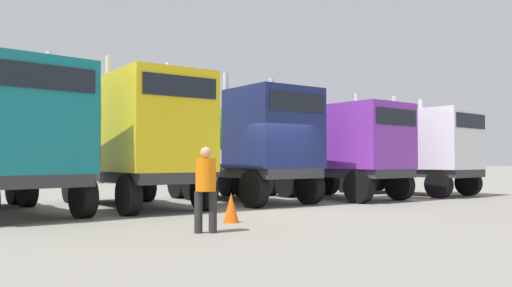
{
  "coord_description": "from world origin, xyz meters",
  "views": [
    {
      "loc": [
        -7.73,
        -12.53,
        1.43
      ],
      "look_at": [
        0.64,
        3.29,
        1.99
      ],
      "focal_mm": 36.35,
      "sensor_mm": 36.0,
      "label": 1
    }
  ],
  "objects_px": {
    "semi_truck_navy": "(261,145)",
    "visitor_in_hivis": "(206,183)",
    "semi_truck_yellow": "(150,139)",
    "semi_truck_teal": "(21,138)",
    "semi_truck_purple": "(354,150)",
    "traffic_cone_mid": "(231,208)",
    "semi_truck_white": "(428,150)"
  },
  "relations": [
    {
      "from": "semi_truck_teal",
      "to": "semi_truck_purple",
      "type": "bearing_deg",
      "value": 79.39
    },
    {
      "from": "semi_truck_yellow",
      "to": "traffic_cone_mid",
      "type": "xyz_separation_m",
      "value": [
        0.76,
        -3.84,
        -1.68
      ]
    },
    {
      "from": "semi_truck_yellow",
      "to": "semi_truck_navy",
      "type": "xyz_separation_m",
      "value": [
        3.82,
        0.38,
        -0.09
      ]
    },
    {
      "from": "semi_truck_teal",
      "to": "semi_truck_yellow",
      "type": "relative_size",
      "value": 1.03
    },
    {
      "from": "semi_truck_yellow",
      "to": "visitor_in_hivis",
      "type": "distance_m",
      "value": 5.24
    },
    {
      "from": "semi_truck_navy",
      "to": "semi_truck_purple",
      "type": "relative_size",
      "value": 1.03
    },
    {
      "from": "semi_truck_navy",
      "to": "semi_truck_purple",
      "type": "bearing_deg",
      "value": 79.41
    },
    {
      "from": "semi_truck_navy",
      "to": "semi_truck_purple",
      "type": "height_order",
      "value": "semi_truck_navy"
    },
    {
      "from": "semi_truck_teal",
      "to": "visitor_in_hivis",
      "type": "height_order",
      "value": "semi_truck_teal"
    },
    {
      "from": "semi_truck_teal",
      "to": "traffic_cone_mid",
      "type": "xyz_separation_m",
      "value": [
        4.17,
        -3.43,
        -1.64
      ]
    },
    {
      "from": "semi_truck_purple",
      "to": "visitor_in_hivis",
      "type": "distance_m",
      "value": 9.59
    },
    {
      "from": "semi_truck_yellow",
      "to": "traffic_cone_mid",
      "type": "height_order",
      "value": "semi_truck_yellow"
    },
    {
      "from": "visitor_in_hivis",
      "to": "semi_truck_teal",
      "type": "bearing_deg",
      "value": 55.81
    },
    {
      "from": "semi_truck_white",
      "to": "visitor_in_hivis",
      "type": "relative_size",
      "value": 3.6
    },
    {
      "from": "semi_truck_yellow",
      "to": "traffic_cone_mid",
      "type": "distance_m",
      "value": 4.26
    },
    {
      "from": "semi_truck_navy",
      "to": "traffic_cone_mid",
      "type": "xyz_separation_m",
      "value": [
        -3.05,
        -4.22,
        -1.59
      ]
    },
    {
      "from": "semi_truck_yellow",
      "to": "visitor_in_hivis",
      "type": "xyz_separation_m",
      "value": [
        -0.38,
        -5.12,
        -1.05
      ]
    },
    {
      "from": "semi_truck_teal",
      "to": "traffic_cone_mid",
      "type": "distance_m",
      "value": 5.64
    },
    {
      "from": "semi_truck_navy",
      "to": "visitor_in_hivis",
      "type": "bearing_deg",
      "value": -45.48
    },
    {
      "from": "semi_truck_teal",
      "to": "semi_truck_white",
      "type": "relative_size",
      "value": 1.13
    },
    {
      "from": "semi_truck_yellow",
      "to": "traffic_cone_mid",
      "type": "bearing_deg",
      "value": 3.71
    },
    {
      "from": "semi_truck_navy",
      "to": "semi_truck_white",
      "type": "relative_size",
      "value": 1.06
    },
    {
      "from": "semi_truck_teal",
      "to": "semi_truck_purple",
      "type": "height_order",
      "value": "semi_truck_teal"
    },
    {
      "from": "semi_truck_yellow",
      "to": "semi_truck_white",
      "type": "height_order",
      "value": "semi_truck_yellow"
    },
    {
      "from": "semi_truck_teal",
      "to": "semi_truck_yellow",
      "type": "bearing_deg",
      "value": 83.05
    },
    {
      "from": "semi_truck_purple",
      "to": "semi_truck_white",
      "type": "distance_m",
      "value": 4.06
    },
    {
      "from": "semi_truck_teal",
      "to": "semi_truck_purple",
      "type": "xyz_separation_m",
      "value": [
        10.95,
        0.63,
        -0.2
      ]
    },
    {
      "from": "semi_truck_yellow",
      "to": "traffic_cone_mid",
      "type": "relative_size",
      "value": 9.81
    },
    {
      "from": "semi_truck_yellow",
      "to": "semi_truck_navy",
      "type": "distance_m",
      "value": 3.84
    },
    {
      "from": "semi_truck_navy",
      "to": "visitor_in_hivis",
      "type": "relative_size",
      "value": 3.81
    },
    {
      "from": "semi_truck_yellow",
      "to": "semi_truck_white",
      "type": "bearing_deg",
      "value": 85.41
    },
    {
      "from": "semi_truck_purple",
      "to": "visitor_in_hivis",
      "type": "height_order",
      "value": "semi_truck_purple"
    }
  ]
}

